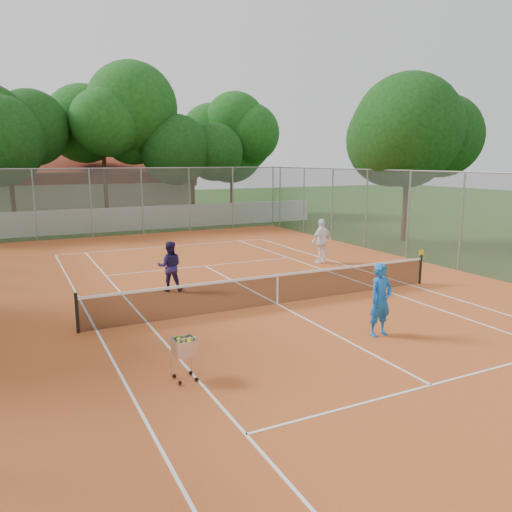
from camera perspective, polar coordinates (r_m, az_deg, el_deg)
name	(u,v)px	position (r m, az deg, el deg)	size (l,w,h in m)	color
ground	(277,305)	(15.71, 2.45, -5.59)	(120.00, 120.00, 0.00)	#193D10
court_pad	(277,304)	(15.71, 2.45, -5.55)	(18.00, 34.00, 0.02)	#BB5624
court_lines	(277,304)	(15.71, 2.45, -5.51)	(10.98, 23.78, 0.01)	white
tennis_net	(277,289)	(15.58, 2.46, -3.79)	(11.88, 0.10, 0.98)	black
perimeter_fence	(278,242)	(15.27, 2.51, 1.63)	(18.00, 34.00, 4.00)	slate
boundary_wall	(136,219)	(33.21, -13.61, 4.18)	(26.00, 0.30, 1.50)	white
clubhouse	(81,189)	(42.57, -19.41, 7.25)	(16.40, 9.00, 4.40)	beige
tropical_trees	(122,152)	(35.94, -15.02, 11.40)	(29.00, 19.00, 10.00)	black
player_near	(381,300)	(13.12, 14.05, -4.88)	(0.69, 0.45, 1.89)	blue
player_far_left	(170,266)	(17.34, -9.83, -1.16)	(0.84, 0.65, 1.73)	#211A4E
player_far_right	(322,241)	(21.94, 7.54, 1.71)	(1.14, 0.47, 1.94)	white
ball_hopper	(185,358)	(10.44, -8.15, -11.42)	(0.47, 0.47, 0.98)	silver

